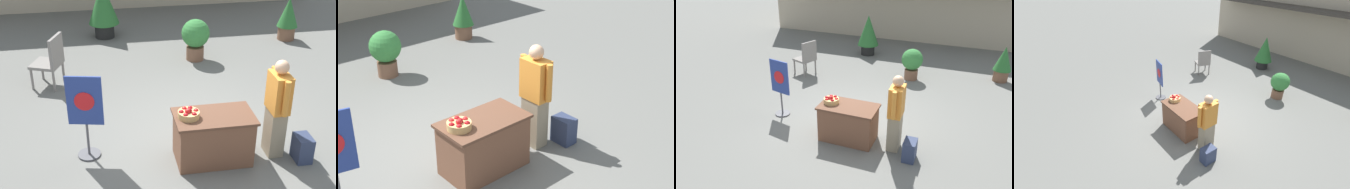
# 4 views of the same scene
# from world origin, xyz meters

# --- Properties ---
(ground_plane) EXTENTS (120.00, 120.00, 0.00)m
(ground_plane) POSITION_xyz_m (0.00, 0.00, 0.00)
(ground_plane) COLOR slate
(display_table) EXTENTS (1.21, 0.70, 0.79)m
(display_table) POSITION_xyz_m (0.18, -0.75, 0.40)
(display_table) COLOR brown
(display_table) RESTS_ON ground_plane
(apple_basket) EXTENTS (0.32, 0.32, 0.16)m
(apple_basket) POSITION_xyz_m (-0.21, -0.75, 0.86)
(apple_basket) COLOR tan
(apple_basket) RESTS_ON display_table
(person_visitor) EXTENTS (0.27, 0.61, 1.61)m
(person_visitor) POSITION_xyz_m (1.17, -0.74, 0.82)
(person_visitor) COLOR gray
(person_visitor) RESTS_ON ground_plane
(backpack) EXTENTS (0.24, 0.34, 0.42)m
(backpack) POSITION_xyz_m (1.55, -1.00, 0.21)
(backpack) COLOR #2D3856
(backpack) RESTS_ON ground_plane
(potted_plant_near_left) EXTENTS (0.64, 0.64, 0.95)m
(potted_plant_near_left) POSITION_xyz_m (0.76, 3.08, 0.55)
(potted_plant_near_left) COLOR brown
(potted_plant_near_left) RESTS_ON ground_plane
(potted_plant_far_right) EXTENTS (0.52, 0.52, 1.08)m
(potted_plant_far_right) POSITION_xyz_m (3.31, 3.93, 0.58)
(potted_plant_far_right) COLOR brown
(potted_plant_far_right) RESTS_ON ground_plane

